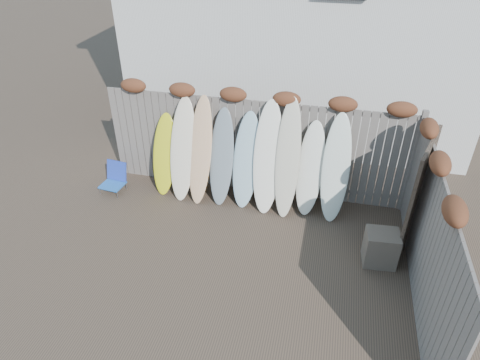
% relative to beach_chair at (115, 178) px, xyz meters
% --- Properties ---
extents(ground, '(80.00, 80.00, 0.00)m').
position_rel_beach_chair_xyz_m(ground, '(2.81, -1.76, -0.28)').
color(ground, '#493A2D').
extents(back_fence, '(6.05, 0.28, 2.24)m').
position_rel_beach_chair_xyz_m(back_fence, '(2.87, 0.64, 0.90)').
color(back_fence, slate).
rests_on(back_fence, ground).
extents(right_fence, '(0.28, 4.40, 2.24)m').
position_rel_beach_chair_xyz_m(right_fence, '(5.81, -1.50, 0.86)').
color(right_fence, slate).
rests_on(right_fence, ground).
extents(beach_chair, '(0.50, 0.53, 0.60)m').
position_rel_beach_chair_xyz_m(beach_chair, '(0.00, 0.00, 0.00)').
color(beach_chair, blue).
rests_on(beach_chair, ground).
extents(wooden_crate, '(0.56, 0.48, 0.61)m').
position_rel_beach_chair_xyz_m(wooden_crate, '(5.30, -0.99, 0.03)').
color(wooden_crate, brown).
rests_on(wooden_crate, ground).
extents(lattice_panel, '(0.49, 1.31, 2.04)m').
position_rel_beach_chair_xyz_m(lattice_panel, '(5.79, -0.39, 0.74)').
color(lattice_panel, '#32261E').
rests_on(lattice_panel, ground).
extents(surfboard_0, '(0.56, 0.64, 1.64)m').
position_rel_beach_chair_xyz_m(surfboard_0, '(1.05, 0.27, 0.54)').
color(surfboard_0, yellow).
rests_on(surfboard_0, ground).
extents(surfboard_1, '(0.58, 0.75, 2.02)m').
position_rel_beach_chair_xyz_m(surfboard_1, '(1.47, 0.22, 0.73)').
color(surfboard_1, white).
rests_on(surfboard_1, ground).
extents(surfboard_2, '(0.52, 0.77, 2.09)m').
position_rel_beach_chair_xyz_m(surfboard_2, '(1.84, 0.20, 0.76)').
color(surfboard_2, '#FDAE73').
rests_on(surfboard_2, ground).
extents(surfboard_3, '(0.48, 0.67, 1.88)m').
position_rel_beach_chair_xyz_m(surfboard_3, '(2.26, 0.22, 0.66)').
color(surfboard_3, slate).
rests_on(surfboard_3, ground).
extents(surfboard_4, '(0.57, 0.70, 1.85)m').
position_rel_beach_chair_xyz_m(surfboard_4, '(2.74, 0.24, 0.65)').
color(surfboard_4, '#A4CAD8').
rests_on(surfboard_4, ground).
extents(surfboard_5, '(0.56, 0.76, 2.12)m').
position_rel_beach_chair_xyz_m(surfboard_5, '(3.17, 0.20, 0.78)').
color(surfboard_5, white).
rests_on(surfboard_5, ground).
extents(surfboard_6, '(0.48, 0.80, 2.21)m').
position_rel_beach_chair_xyz_m(surfboard_6, '(3.55, 0.18, 0.83)').
color(surfboard_6, beige).
rests_on(surfboard_6, ground).
extents(surfboard_7, '(0.54, 0.67, 1.78)m').
position_rel_beach_chair_xyz_m(surfboard_7, '(3.97, 0.27, 0.61)').
color(surfboard_7, white).
rests_on(surfboard_7, ground).
extents(surfboard_8, '(0.53, 0.72, 1.99)m').
position_rel_beach_chair_xyz_m(surfboard_8, '(4.44, 0.21, 0.72)').
color(surfboard_8, white).
rests_on(surfboard_8, ground).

